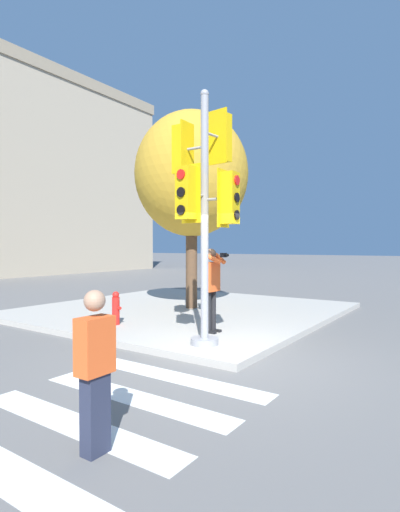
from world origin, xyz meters
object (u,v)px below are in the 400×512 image
(person_photographer, at_px, (211,282))
(pedestrian_distant, at_px, (95,368))
(fire_hydrant, at_px, (116,308))
(street_tree, at_px, (191,175))
(traffic_signal_pole, at_px, (205,191))

(person_photographer, height_order, pedestrian_distant, person_photographer)
(person_photographer, distance_m, fire_hydrant, 2.41)
(person_photographer, xyz_separation_m, street_tree, (2.44, 2.27, 2.80))
(pedestrian_distant, height_order, fire_hydrant, pedestrian_distant)
(traffic_signal_pole, bearing_deg, pedestrian_distant, -161.93)
(traffic_signal_pole, bearing_deg, fire_hydrant, 82.02)
(pedestrian_distant, bearing_deg, person_photographer, 19.83)
(pedestrian_distant, bearing_deg, fire_hydrant, 44.43)
(traffic_signal_pole, height_order, pedestrian_distant, traffic_signal_pole)
(person_photographer, bearing_deg, pedestrian_distant, -160.17)
(person_photographer, bearing_deg, traffic_signal_pole, -153.84)
(traffic_signal_pole, relative_size, person_photographer, 2.64)
(fire_hydrant, bearing_deg, pedestrian_distant, -135.57)
(street_tree, bearing_deg, traffic_signal_pole, -141.13)
(pedestrian_distant, relative_size, fire_hydrant, 2.00)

